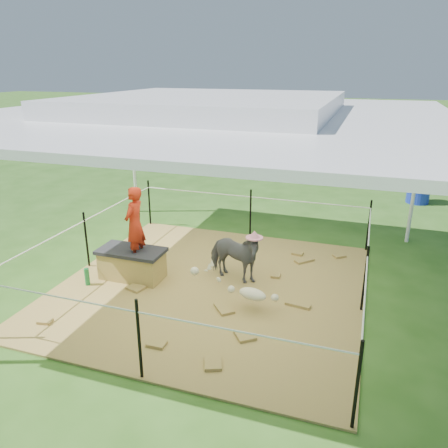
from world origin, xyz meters
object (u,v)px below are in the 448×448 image
(green_bottle, at_px, (87,277))
(picnic_table_near, at_px, (342,166))
(straw_bale, at_px, (132,265))
(foal, at_px, (253,292))
(trash_barrel, at_px, (419,186))
(woman, at_px, (134,218))
(distant_person, at_px, (367,160))
(pony, at_px, (234,256))

(green_bottle, bearing_deg, picnic_table_near, 69.14)
(straw_bale, xyz_separation_m, foal, (2.10, -0.35, 0.06))
(trash_barrel, xyz_separation_m, picnic_table_near, (-2.03, 1.96, -0.02))
(straw_bale, xyz_separation_m, trash_barrel, (4.70, 6.05, 0.18))
(woman, height_order, distant_person, woman)
(foal, bearing_deg, pony, 137.08)
(pony, distance_m, distant_person, 7.82)
(green_bottle, distance_m, distant_person, 9.37)
(straw_bale, relative_size, pony, 1.00)
(foal, height_order, picnic_table_near, picnic_table_near)
(straw_bale, relative_size, woman, 0.83)
(green_bottle, bearing_deg, straw_bale, 39.29)
(green_bottle, distance_m, foal, 2.66)
(foal, bearing_deg, trash_barrel, 81.22)
(trash_barrel, bearing_deg, picnic_table_near, 135.93)
(pony, height_order, trash_barrel, pony)
(pony, distance_m, foal, 0.96)
(green_bottle, bearing_deg, woman, 34.70)
(woman, height_order, trash_barrel, woman)
(straw_bale, xyz_separation_m, woman, (0.10, 0.00, 0.81))
(pony, xyz_separation_m, foal, (0.53, -0.79, -0.14))
(woman, xyz_separation_m, trash_barrel, (4.60, 6.05, -0.64))
(straw_bale, bearing_deg, foal, -9.45)
(woman, distance_m, green_bottle, 1.20)
(straw_bale, distance_m, green_bottle, 0.72)
(green_bottle, distance_m, picnic_table_near, 9.06)
(foal, xyz_separation_m, distant_person, (1.26, 8.40, 0.31))
(foal, bearing_deg, picnic_table_near, 99.41)
(foal, bearing_deg, woman, -176.57)
(green_bottle, bearing_deg, trash_barrel, 51.07)
(woman, height_order, foal, woman)
(woman, distance_m, foal, 2.17)
(foal, bearing_deg, distant_person, 94.78)
(trash_barrel, relative_size, picnic_table_near, 0.44)
(pony, bearing_deg, woman, 120.62)
(green_bottle, bearing_deg, foal, 2.17)
(woman, bearing_deg, distant_person, 157.90)
(green_bottle, relative_size, picnic_table_near, 0.14)
(woman, relative_size, green_bottle, 4.32)
(green_bottle, distance_m, pony, 2.32)
(green_bottle, xyz_separation_m, foal, (2.65, 0.10, 0.14))
(foal, distance_m, picnic_table_near, 8.38)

